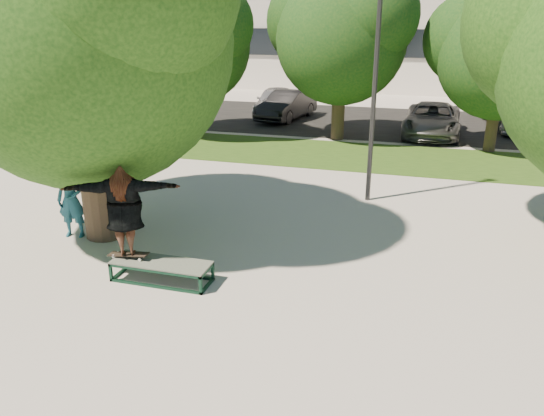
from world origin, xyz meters
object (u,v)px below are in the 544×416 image
(lamppost, at_px, (375,76))
(car_silver_a, at_px, (275,101))
(car_silver_b, at_px, (518,108))
(bystander, at_px, (71,200))
(tree_left, at_px, (81,21))
(car_dark, at_px, (287,105))
(grind_box, at_px, (162,271))
(car_grey, at_px, (432,120))

(lamppost, bearing_deg, car_silver_a, 116.82)
(car_silver_a, distance_m, car_silver_b, 10.81)
(car_silver_b, bearing_deg, bystander, -131.16)
(tree_left, xyz_separation_m, lamppost, (5.29, 3.91, -1.27))
(tree_left, distance_m, car_silver_b, 18.88)
(lamppost, relative_size, car_silver_b, 1.09)
(car_silver_a, distance_m, car_dark, 1.36)
(grind_box, xyz_separation_m, bystander, (-2.79, 1.36, 0.64))
(car_silver_b, bearing_deg, car_grey, -147.85)
(tree_left, bearing_deg, car_silver_a, 91.94)
(tree_left, height_order, bystander, tree_left)
(tree_left, distance_m, car_grey, 14.80)
(lamppost, bearing_deg, car_grey, 80.21)
(grind_box, distance_m, car_silver_b, 18.87)
(bystander, distance_m, car_grey, 14.84)
(bystander, bearing_deg, car_grey, 48.52)
(car_dark, relative_size, car_grey, 0.86)
(grind_box, distance_m, car_grey, 14.97)
(car_silver_b, bearing_deg, grind_box, -121.82)
(lamppost, distance_m, car_silver_b, 12.76)
(car_grey, relative_size, car_silver_b, 0.82)
(car_dark, bearing_deg, grind_box, -72.36)
(bystander, relative_size, car_dark, 0.42)
(lamppost, xyz_separation_m, car_silver_a, (-5.81, 11.50, -2.49))
(bystander, xyz_separation_m, car_dark, (0.88, 14.67, -0.18))
(car_dark, xyz_separation_m, car_silver_b, (9.94, 1.05, 0.16))
(bystander, bearing_deg, lamppost, 23.97)
(grind_box, distance_m, car_silver_a, 17.30)
(lamppost, xyz_separation_m, grind_box, (-3.04, -5.57, -2.96))
(car_grey, distance_m, car_silver_b, 4.49)
(grind_box, relative_size, car_grey, 0.39)
(car_dark, distance_m, car_grey, 6.68)
(car_dark, bearing_deg, bystander, -82.58)
(grind_box, height_order, car_dark, car_dark)
(grind_box, xyz_separation_m, car_silver_b, (8.04, 17.07, 0.63))
(bystander, relative_size, car_silver_a, 0.43)
(car_dark, bearing_deg, lamppost, -53.84)
(tree_left, relative_size, car_dark, 1.80)
(bystander, distance_m, car_silver_a, 15.71)
(tree_left, height_order, car_dark, tree_left)
(car_grey, bearing_deg, tree_left, -116.66)
(car_dark, bearing_deg, car_silver_a, 140.68)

